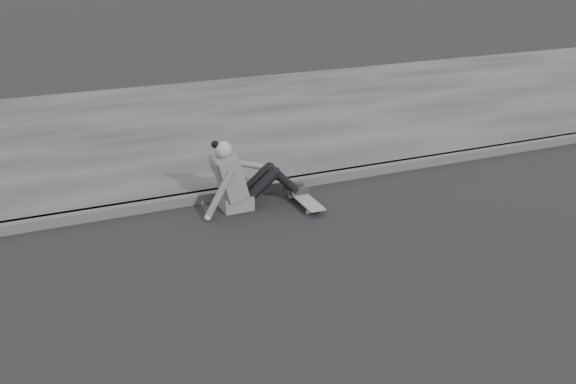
# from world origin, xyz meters

# --- Properties ---
(ground) EXTENTS (80.00, 80.00, 0.00)m
(ground) POSITION_xyz_m (0.00, 0.00, 0.00)
(ground) COLOR black
(ground) RESTS_ON ground
(curb) EXTENTS (24.00, 0.16, 0.12)m
(curb) POSITION_xyz_m (0.00, 2.58, 0.06)
(curb) COLOR #434343
(curb) RESTS_ON ground
(sidewalk) EXTENTS (24.00, 6.00, 0.12)m
(sidewalk) POSITION_xyz_m (0.00, 5.60, 0.06)
(sidewalk) COLOR #363636
(sidewalk) RESTS_ON ground
(skateboard) EXTENTS (0.20, 0.78, 0.09)m
(skateboard) POSITION_xyz_m (-0.57, 1.98, 0.07)
(skateboard) COLOR #A2A29D
(skateboard) RESTS_ON ground
(seated_woman) EXTENTS (1.38, 0.46, 0.88)m
(seated_woman) POSITION_xyz_m (-1.31, 2.22, 0.36)
(seated_woman) COLOR #58585B
(seated_woman) RESTS_ON ground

